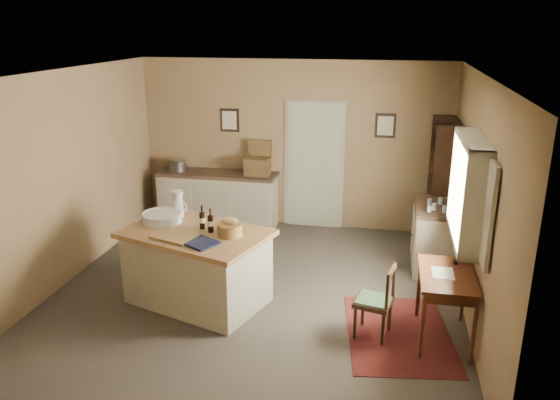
{
  "coord_description": "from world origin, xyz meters",
  "views": [
    {
      "loc": [
        1.51,
        -6.03,
        3.25
      ],
      "look_at": [
        0.24,
        0.25,
        1.15
      ],
      "focal_mm": 35.0,
      "sensor_mm": 36.0,
      "label": 1
    }
  ],
  "objects_px": {
    "work_island": "(197,264)",
    "shelving_unit": "(444,185)",
    "writing_desk": "(447,282)",
    "right_cabinet": "(434,236)",
    "sideboard": "(219,197)",
    "desk_chair": "(374,302)"
  },
  "relations": [
    {
      "from": "work_island",
      "to": "writing_desk",
      "type": "xyz_separation_m",
      "value": [
        2.85,
        -0.28,
        0.19
      ]
    },
    {
      "from": "right_cabinet",
      "to": "sideboard",
      "type": "bearing_deg",
      "value": 163.32
    },
    {
      "from": "right_cabinet",
      "to": "desk_chair",
      "type": "bearing_deg",
      "value": -110.98
    },
    {
      "from": "writing_desk",
      "to": "work_island",
      "type": "bearing_deg",
      "value": 174.48
    },
    {
      "from": "work_island",
      "to": "shelving_unit",
      "type": "relative_size",
      "value": 0.99
    },
    {
      "from": "work_island",
      "to": "shelving_unit",
      "type": "bearing_deg",
      "value": 56.63
    },
    {
      "from": "writing_desk",
      "to": "desk_chair",
      "type": "relative_size",
      "value": 1.16
    },
    {
      "from": "work_island",
      "to": "shelving_unit",
      "type": "distance_m",
      "value": 3.86
    },
    {
      "from": "shelving_unit",
      "to": "writing_desk",
      "type": "bearing_deg",
      "value": -93.25
    },
    {
      "from": "writing_desk",
      "to": "shelving_unit",
      "type": "relative_size",
      "value": 0.49
    },
    {
      "from": "sideboard",
      "to": "shelving_unit",
      "type": "bearing_deg",
      "value": -3.23
    },
    {
      "from": "sideboard",
      "to": "shelving_unit",
      "type": "height_order",
      "value": "shelving_unit"
    },
    {
      "from": "work_island",
      "to": "sideboard",
      "type": "height_order",
      "value": "work_island"
    },
    {
      "from": "sideboard",
      "to": "writing_desk",
      "type": "height_order",
      "value": "sideboard"
    },
    {
      "from": "sideboard",
      "to": "right_cabinet",
      "type": "xyz_separation_m",
      "value": [
        3.39,
        -1.02,
        -0.02
      ]
    },
    {
      "from": "writing_desk",
      "to": "right_cabinet",
      "type": "distance_m",
      "value": 1.85
    },
    {
      "from": "work_island",
      "to": "right_cabinet",
      "type": "xyz_separation_m",
      "value": [
        2.85,
        1.57,
        -0.02
      ]
    },
    {
      "from": "work_island",
      "to": "sideboard",
      "type": "relative_size",
      "value": 0.97
    },
    {
      "from": "desk_chair",
      "to": "right_cabinet",
      "type": "height_order",
      "value": "right_cabinet"
    },
    {
      "from": "work_island",
      "to": "shelving_unit",
      "type": "height_order",
      "value": "shelving_unit"
    },
    {
      "from": "work_island",
      "to": "right_cabinet",
      "type": "distance_m",
      "value": 3.25
    },
    {
      "from": "sideboard",
      "to": "right_cabinet",
      "type": "bearing_deg",
      "value": -16.68
    }
  ]
}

